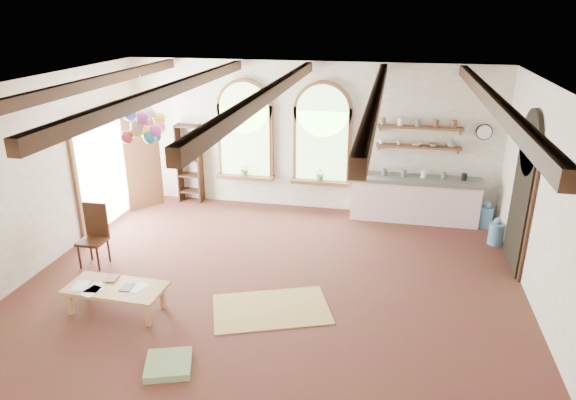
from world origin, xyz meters
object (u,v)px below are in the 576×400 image
(side_chair, at_px, (94,248))
(balloon_cluster, at_px, (145,126))
(coffee_table, at_px, (116,289))
(kitchen_counter, at_px, (414,199))

(side_chair, relative_size, balloon_cluster, 0.96)
(coffee_table, height_order, balloon_cluster, balloon_cluster)
(kitchen_counter, relative_size, side_chair, 2.46)
(side_chair, bearing_deg, balloon_cluster, 44.41)
(kitchen_counter, bearing_deg, side_chair, -150.01)
(kitchen_counter, distance_m, coffee_table, 6.23)
(balloon_cluster, bearing_deg, side_chair, -135.59)
(kitchen_counter, xyz_separation_m, coffee_table, (-4.37, -4.45, -0.11))
(side_chair, height_order, balloon_cluster, balloon_cluster)
(kitchen_counter, height_order, side_chair, side_chair)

